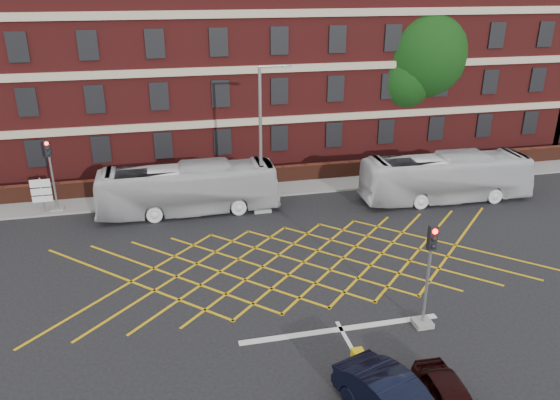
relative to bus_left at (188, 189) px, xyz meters
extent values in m
plane|color=black|center=(4.85, -9.37, -1.44)|extent=(120.00, 120.00, 0.00)
cube|color=#541615|center=(4.85, 12.63, 4.56)|extent=(50.00, 12.00, 12.00)
cube|color=#B7A88C|center=(4.85, 6.55, 5.56)|extent=(50.00, 0.18, 0.50)
cube|color=black|center=(4.85, 6.57, 4.06)|extent=(1.20, 0.14, 1.80)
cube|color=#451D12|center=(4.85, 3.63, -0.89)|extent=(56.00, 0.50, 1.10)
cube|color=slate|center=(4.85, 2.63, -1.38)|extent=(60.00, 3.00, 0.12)
cube|color=#CC990C|center=(4.85, -7.37, -1.43)|extent=(8.22, 8.22, 0.02)
cube|color=silver|center=(4.85, -12.87, -1.43)|extent=(8.00, 0.30, 0.02)
imported|color=#BCBCC0|center=(0.00, 0.00, 0.00)|extent=(10.32, 2.46, 2.87)
imported|color=silver|center=(15.29, -1.61, 0.01)|extent=(10.45, 2.85, 2.88)
imported|color=black|center=(6.65, -17.83, -0.85)|extent=(1.52, 3.47, 1.17)
cylinder|color=black|center=(17.91, 9.08, 1.52)|extent=(0.90, 0.90, 5.91)
sphere|color=black|center=(17.91, 9.08, 6.00)|extent=(7.62, 7.62, 7.62)
sphere|color=black|center=(16.41, 8.28, 4.28)|extent=(4.95, 4.95, 4.95)
sphere|color=black|center=(19.41, 9.88, 4.68)|extent=(4.57, 4.57, 4.57)
cube|color=slate|center=(8.04, -13.32, -1.34)|extent=(0.70, 0.70, 0.20)
cylinder|color=gray|center=(8.04, -13.32, 0.31)|extent=(0.12, 0.12, 3.50)
cube|color=black|center=(8.04, -13.32, 2.36)|extent=(0.30, 0.25, 0.95)
sphere|color=#FF0C05|center=(8.04, -13.46, 2.68)|extent=(0.20, 0.20, 0.20)
cube|color=slate|center=(-7.49, 1.84, -1.34)|extent=(0.70, 0.70, 0.20)
cylinder|color=gray|center=(-7.49, 1.84, 0.31)|extent=(0.12, 0.12, 3.50)
cube|color=black|center=(-7.49, 1.84, 2.36)|extent=(0.30, 0.25, 0.95)
sphere|color=#FF0C05|center=(-7.49, 1.70, 2.68)|extent=(0.20, 0.20, 0.20)
cube|color=slate|center=(4.11, -0.72, -1.34)|extent=(1.00, 1.00, 0.20)
cylinder|color=gray|center=(4.11, -0.72, 2.70)|extent=(0.18, 0.18, 8.27)
cylinder|color=gray|center=(4.81, -0.72, 6.83)|extent=(1.60, 0.12, 0.12)
cube|color=gray|center=(5.61, -0.72, 6.78)|extent=(0.50, 0.20, 0.12)
cylinder|color=gray|center=(-8.14, 1.57, -0.34)|extent=(0.10, 0.10, 2.20)
cube|color=silver|center=(-8.14, 1.49, 0.46)|extent=(1.10, 0.06, 0.45)
cube|color=silver|center=(-8.14, 1.49, -0.04)|extent=(1.10, 0.06, 0.40)
cube|color=silver|center=(-8.14, 1.49, -0.49)|extent=(1.10, 0.06, 0.35)
cube|color=#E5B30D|center=(4.59, -15.32, -0.99)|extent=(0.40, 0.37, 0.89)
camera|label=1|loc=(-1.41, -29.54, 11.15)|focal=35.00mm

